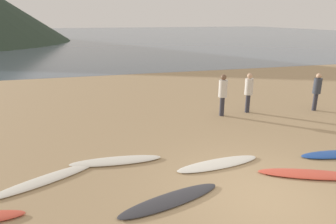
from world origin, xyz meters
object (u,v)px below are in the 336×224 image
at_px(surfboard_5, 218,164).
at_px(surfboard_6, 310,174).
at_px(person_0, 317,89).
at_px(surfboard_2, 46,180).
at_px(surfboard_4, 171,200).
at_px(surfboard_3, 116,161).
at_px(surfboard_7, 335,154).
at_px(person_1, 249,90).
at_px(person_2, 223,92).

relative_size(surfboard_5, surfboard_6, 0.95).
bearing_deg(person_0, surfboard_2, 99.66).
bearing_deg(person_0, surfboard_4, 114.54).
height_order(surfboard_3, surfboard_7, surfboard_3).
xyz_separation_m(surfboard_2, person_1, (7.27, 3.51, 0.90)).
bearing_deg(surfboard_3, surfboard_2, -158.90).
bearing_deg(surfboard_5, surfboard_2, 169.25).
bearing_deg(surfboard_2, person_2, 2.47).
height_order(surfboard_3, surfboard_6, surfboard_6).
relative_size(surfboard_2, surfboard_5, 1.12).
bearing_deg(person_0, person_2, 77.50).
bearing_deg(surfboard_5, surfboard_7, -12.09).
distance_m(surfboard_6, person_0, 6.01).
relative_size(person_1, person_2, 0.98).
bearing_deg(surfboard_3, person_2, 37.45).
height_order(person_0, person_2, person_2).
distance_m(surfboard_3, person_2, 5.34).
bearing_deg(surfboard_7, person_2, 117.24).
relative_size(surfboard_2, surfboard_3, 1.08).
relative_size(surfboard_5, person_0, 1.51).
bearing_deg(surfboard_5, person_0, 23.99).
relative_size(surfboard_7, person_2, 1.23).
xyz_separation_m(surfboard_5, person_1, (3.04, 3.86, 0.90)).
bearing_deg(surfboard_7, person_1, 101.47).
bearing_deg(surfboard_6, person_0, 71.14).
distance_m(surfboard_4, surfboard_7, 5.06).
distance_m(person_0, person_1, 2.84).
bearing_deg(surfboard_4, surfboard_3, 97.97).
xyz_separation_m(surfboard_2, surfboard_7, (7.57, -0.72, 0.01)).
height_order(surfboard_3, surfboard_4, surfboard_3).
distance_m(surfboard_3, person_1, 6.40).
bearing_deg(person_1, surfboard_5, 174.15).
xyz_separation_m(person_0, person_2, (-3.97, 0.39, 0.05)).
height_order(surfboard_2, person_2, person_2).
distance_m(surfboard_7, person_1, 4.33).
height_order(surfboard_7, person_0, person_0).
xyz_separation_m(surfboard_7, person_1, (-0.31, 4.23, 0.90)).
distance_m(surfboard_4, person_2, 6.14).
height_order(person_0, person_1, person_1).
distance_m(surfboard_2, surfboard_5, 4.24).
bearing_deg(surfboard_2, surfboard_7, -32.03).
distance_m(surfboard_5, surfboard_7, 3.36).
xyz_separation_m(surfboard_5, person_0, (5.83, 3.36, 0.88)).
bearing_deg(surfboard_4, person_0, 16.12).
xyz_separation_m(surfboard_2, person_0, (10.06, 3.00, 0.88)).
bearing_deg(surfboard_7, surfboard_5, -178.85).
distance_m(surfboard_2, surfboard_4, 3.03).
xyz_separation_m(surfboard_2, surfboard_5, (4.23, -0.36, 0.00)).
distance_m(surfboard_4, person_1, 6.97).
xyz_separation_m(surfboard_5, surfboard_7, (3.35, -0.36, 0.01)).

